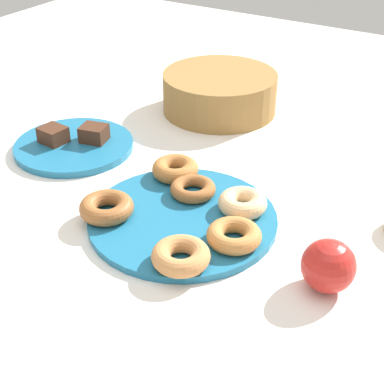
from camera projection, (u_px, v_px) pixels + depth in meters
name	position (u px, v px, depth m)	size (l,w,h in m)	color
ground_plane	(183.00, 222.00, 0.96)	(2.40, 2.40, 0.00)	white
donut_plate	(183.00, 219.00, 0.96)	(0.31, 0.31, 0.01)	#1E6B93
donut_0	(234.00, 235.00, 0.88)	(0.09, 0.09, 0.03)	#BC7A3D
donut_1	(107.00, 207.00, 0.95)	(0.09, 0.09, 0.03)	#995B2D
donut_2	(175.00, 169.00, 1.05)	(0.09, 0.09, 0.03)	#AD6B33
donut_3	(193.00, 189.00, 1.00)	(0.08, 0.08, 0.02)	#995B2D
donut_4	(181.00, 256.00, 0.84)	(0.09, 0.09, 0.03)	#C6844C
donut_5	(243.00, 203.00, 0.96)	(0.08, 0.08, 0.03)	#EABC84
cake_plate	(74.00, 146.00, 1.17)	(0.24, 0.24, 0.01)	#1E6B93
brownie_near	(53.00, 135.00, 1.16)	(0.05, 0.04, 0.03)	#472819
brownie_far	(94.00, 133.00, 1.17)	(0.05, 0.04, 0.03)	#472819
basket	(220.00, 92.00, 1.32)	(0.26, 0.26, 0.09)	olive
apple	(328.00, 266.00, 0.80)	(0.08, 0.08, 0.08)	red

